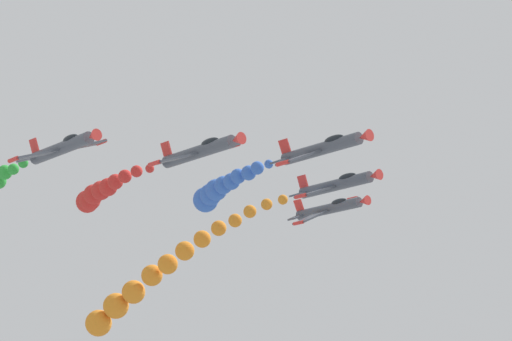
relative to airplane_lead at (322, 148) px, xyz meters
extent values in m
cylinder|color=#474C56|center=(-0.01, -0.18, -0.03)|extent=(1.45, 9.00, 1.45)
cone|color=red|center=(-0.01, 4.92, -0.03)|extent=(1.37, 1.20, 1.37)
cube|color=#474C56|center=(-0.05, -0.58, -0.12)|extent=(8.51, 1.90, 3.83)
cylinder|color=red|center=(-4.27, -0.58, 1.71)|extent=(0.47, 1.40, 0.47)
cylinder|color=red|center=(4.17, -0.58, -1.95)|extent=(0.47, 1.40, 0.47)
cube|color=#474C56|center=(0.01, -4.18, 0.02)|extent=(3.56, 1.20, 1.68)
cube|color=red|center=(0.37, -4.28, 0.86)|extent=(0.77, 1.10, 1.52)
ellipsoid|color=black|center=(0.19, 1.62, 0.43)|extent=(1.01, 2.20, 0.96)
sphere|color=blue|center=(0.04, -6.84, -0.06)|extent=(0.83, 0.83, 0.83)
sphere|color=blue|center=(-0.03, -8.50, -0.09)|extent=(1.26, 1.26, 1.26)
sphere|color=blue|center=(-0.41, -10.16, -0.19)|extent=(1.43, 1.43, 1.43)
sphere|color=blue|center=(-0.51, -11.82, -0.18)|extent=(1.47, 1.47, 1.47)
sphere|color=blue|center=(-1.10, -13.48, -0.29)|extent=(1.66, 1.66, 1.66)
sphere|color=blue|center=(-1.47, -15.14, -0.29)|extent=(1.81, 1.81, 1.81)
sphere|color=blue|center=(-1.91, -16.80, -0.41)|extent=(2.19, 2.19, 2.19)
sphere|color=blue|center=(-2.53, -18.46, -0.50)|extent=(2.25, 2.25, 2.25)
sphere|color=blue|center=(-3.22, -20.12, -0.65)|extent=(2.62, 2.62, 2.62)
cylinder|color=#474C56|center=(-8.51, -6.71, -0.71)|extent=(1.41, 9.00, 1.41)
cone|color=red|center=(-8.51, -1.61, -0.71)|extent=(1.34, 1.20, 1.34)
cube|color=#474C56|center=(-8.54, -7.11, -0.80)|extent=(8.71, 1.90, 3.31)
cylinder|color=red|center=(-12.87, -7.11, 0.77)|extent=(0.46, 1.40, 0.46)
cylinder|color=red|center=(-4.22, -7.11, -2.37)|extent=(0.46, 1.40, 0.46)
cube|color=#474C56|center=(-8.49, -10.71, -0.66)|extent=(3.63, 1.20, 1.46)
cube|color=red|center=(-8.18, -10.81, 0.20)|extent=(0.68, 1.10, 1.55)
ellipsoid|color=black|center=(-8.34, -4.91, -0.24)|extent=(0.99, 2.20, 0.93)
sphere|color=orange|center=(-8.45, -14.07, -0.88)|extent=(1.03, 1.03, 1.03)
sphere|color=orange|center=(-8.36, -16.43, -0.99)|extent=(1.20, 1.20, 1.20)
sphere|color=orange|center=(-8.13, -18.79, -1.40)|extent=(1.38, 1.38, 1.38)
sphere|color=orange|center=(-8.10, -21.16, -2.01)|extent=(1.46, 1.46, 1.46)
sphere|color=orange|center=(-7.79, -23.52, -2.54)|extent=(1.68, 1.68, 1.68)
sphere|color=orange|center=(-7.41, -25.88, -3.44)|extent=(1.91, 1.91, 1.91)
sphere|color=orange|center=(-6.86, -28.24, -4.50)|extent=(2.14, 2.14, 2.14)
sphere|color=orange|center=(-6.32, -30.60, -5.75)|extent=(2.27, 2.27, 2.27)
sphere|color=orange|center=(-5.91, -32.96, -6.77)|extent=(2.42, 2.42, 2.42)
sphere|color=orange|center=(-5.11, -35.32, -8.48)|extent=(2.68, 2.68, 2.68)
sphere|color=orange|center=(-4.38, -37.68, -9.89)|extent=(2.95, 2.95, 2.95)
sphere|color=orange|center=(-3.65, -40.04, -11.71)|extent=(3.06, 3.06, 3.06)
cylinder|color=#474C56|center=(8.44, -6.59, -0.52)|extent=(1.41, 9.00, 1.41)
cone|color=red|center=(8.44, -1.49, -0.52)|extent=(1.34, 1.20, 1.34)
cube|color=#474C56|center=(8.40, -6.99, -0.61)|extent=(8.70, 1.90, 3.33)
cylinder|color=red|center=(4.08, -6.99, 0.97)|extent=(0.46, 1.40, 0.46)
cylinder|color=red|center=(12.72, -6.99, -2.19)|extent=(0.46, 1.40, 0.46)
cube|color=#474C56|center=(8.45, -10.59, -0.47)|extent=(3.63, 1.20, 1.47)
cube|color=red|center=(8.77, -10.69, 0.39)|extent=(0.68, 1.10, 1.55)
ellipsoid|color=black|center=(8.61, -4.79, -0.05)|extent=(0.99, 2.20, 0.93)
sphere|color=red|center=(8.30, -13.88, -0.53)|extent=(0.82, 0.82, 0.82)
sphere|color=red|center=(8.16, -16.17, -0.33)|extent=(1.13, 1.13, 1.13)
sphere|color=red|center=(7.89, -18.46, -0.34)|extent=(1.30, 1.30, 1.30)
sphere|color=red|center=(7.44, -20.75, -0.37)|extent=(1.53, 1.53, 1.53)
sphere|color=red|center=(6.75, -23.05, -0.38)|extent=(1.82, 1.82, 1.82)
sphere|color=red|center=(6.11, -25.34, -0.21)|extent=(1.97, 1.97, 1.97)
sphere|color=red|center=(5.52, -27.63, -0.13)|extent=(2.09, 2.09, 2.09)
sphere|color=red|center=(4.50, -29.92, -0.16)|extent=(2.27, 2.27, 2.27)
sphere|color=red|center=(3.39, -32.21, 0.21)|extent=(2.46, 2.46, 2.46)
cylinder|color=#474C56|center=(-16.20, -15.18, -0.56)|extent=(1.46, 9.00, 1.46)
cone|color=red|center=(-16.20, -10.08, -0.56)|extent=(1.39, 1.20, 1.39)
cube|color=#474C56|center=(-16.24, -15.58, -0.65)|extent=(8.42, 1.90, 4.04)
cylinder|color=red|center=(-20.41, -15.58, 1.29)|extent=(0.48, 1.40, 0.48)
cylinder|color=red|center=(-12.07, -15.58, -2.59)|extent=(0.48, 1.40, 0.48)
cube|color=#474C56|center=(-16.18, -19.18, -0.51)|extent=(3.52, 1.20, 1.76)
cube|color=red|center=(-15.79, -19.28, 0.32)|extent=(0.80, 1.10, 1.51)
ellipsoid|color=black|center=(-15.99, -13.38, -0.11)|extent=(1.02, 2.20, 0.97)
cylinder|color=#474C56|center=(16.51, -15.69, 0.21)|extent=(1.41, 9.00, 1.41)
cone|color=red|center=(16.51, -10.59, 0.21)|extent=(1.34, 1.20, 1.34)
cube|color=#474C56|center=(16.48, -16.09, 0.11)|extent=(8.70, 1.90, 3.34)
cylinder|color=red|center=(12.16, -16.09, 1.70)|extent=(0.46, 1.40, 0.46)
cylinder|color=red|center=(20.80, -16.09, -1.47)|extent=(0.46, 1.40, 0.46)
cube|color=#474C56|center=(16.53, -19.69, 0.25)|extent=(3.63, 1.20, 1.48)
cube|color=red|center=(16.85, -19.79, 1.11)|extent=(0.68, 1.10, 1.55)
ellipsoid|color=black|center=(16.68, -13.89, 0.67)|extent=(0.99, 2.20, 0.93)
sphere|color=green|center=(16.50, -22.39, 0.24)|extent=(0.94, 0.94, 0.94)
sphere|color=green|center=(16.56, -24.10, -0.04)|extent=(1.06, 1.06, 1.06)
sphere|color=green|center=(16.54, -25.80, 0.00)|extent=(1.41, 1.41, 1.41)
camera|label=1|loc=(60.06, 59.23, -23.69)|focal=71.01mm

